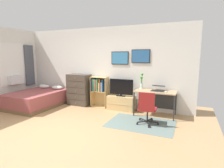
# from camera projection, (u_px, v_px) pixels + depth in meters

# --- Properties ---
(ground_plane) EXTENTS (7.20, 7.20, 0.00)m
(ground_plane) POSITION_uv_depth(u_px,v_px,m) (57.00, 130.00, 4.36)
(ground_plane) COLOR tan
(wall_back_with_posters) EXTENTS (6.12, 0.09, 2.70)m
(wall_back_with_posters) POSITION_uv_depth(u_px,v_px,m) (102.00, 67.00, 6.34)
(wall_back_with_posters) COLOR silver
(wall_back_with_posters) RESTS_ON ground_plane
(area_rug) EXTENTS (1.70, 1.20, 0.01)m
(area_rug) POSITION_uv_depth(u_px,v_px,m) (141.00, 123.00, 4.78)
(area_rug) COLOR slate
(area_rug) RESTS_ON ground_plane
(bed) EXTENTS (1.45, 1.93, 0.64)m
(bed) POSITION_uv_depth(u_px,v_px,m) (37.00, 99.00, 6.39)
(bed) COLOR brown
(bed) RESTS_ON ground_plane
(dresser) EXTENTS (0.81, 0.46, 1.10)m
(dresser) POSITION_uv_depth(u_px,v_px,m) (79.00, 90.00, 6.53)
(dresser) COLOR #4C4238
(dresser) RESTS_ON ground_plane
(bookshelf) EXTENTS (0.58, 0.30, 1.04)m
(bookshelf) POSITION_uv_depth(u_px,v_px,m) (99.00, 88.00, 6.27)
(bookshelf) COLOR tan
(bookshelf) RESTS_ON ground_plane
(tv_stand) EXTENTS (0.89, 0.41, 0.46)m
(tv_stand) POSITION_uv_depth(u_px,v_px,m) (121.00, 103.00, 5.96)
(tv_stand) COLOR tan
(tv_stand) RESTS_ON ground_plane
(television) EXTENTS (0.79, 0.16, 0.55)m
(television) POSITION_uv_depth(u_px,v_px,m) (121.00, 88.00, 5.86)
(television) COLOR black
(television) RESTS_ON tv_stand
(desk) EXTENTS (1.18, 0.65, 0.74)m
(desk) POSITION_uv_depth(u_px,v_px,m) (156.00, 95.00, 5.42)
(desk) COLOR tan
(desk) RESTS_ON ground_plane
(office_chair) EXTENTS (0.57, 0.58, 0.86)m
(office_chair) POSITION_uv_depth(u_px,v_px,m) (147.00, 107.00, 4.62)
(office_chair) COLOR #232326
(office_chair) RESTS_ON ground_plane
(laptop) EXTENTS (0.37, 0.40, 0.16)m
(laptop) POSITION_uv_depth(u_px,v_px,m) (158.00, 88.00, 5.36)
(laptop) COLOR #333338
(laptop) RESTS_ON desk
(computer_mouse) EXTENTS (0.06, 0.10, 0.03)m
(computer_mouse) POSITION_uv_depth(u_px,v_px,m) (166.00, 92.00, 5.14)
(computer_mouse) COLOR silver
(computer_mouse) RESTS_ON desk
(bamboo_vase) EXTENTS (0.09, 0.10, 0.47)m
(bamboo_vase) POSITION_uv_depth(u_px,v_px,m) (142.00, 82.00, 5.66)
(bamboo_vase) COLOR silver
(bamboo_vase) RESTS_ON desk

